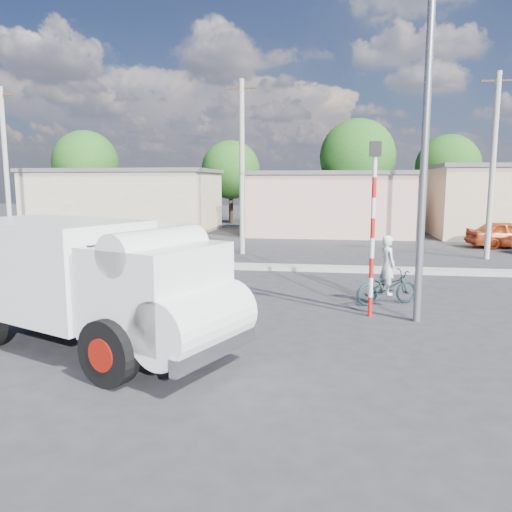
# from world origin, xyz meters

# --- Properties ---
(ground_plane) EXTENTS (120.00, 120.00, 0.00)m
(ground_plane) POSITION_xyz_m (0.00, 0.00, 0.00)
(ground_plane) COLOR #29292C
(ground_plane) RESTS_ON ground
(median) EXTENTS (40.00, 0.80, 0.16)m
(median) POSITION_xyz_m (0.00, 8.00, 0.08)
(median) COLOR #99968E
(median) RESTS_ON ground
(truck) EXTENTS (6.66, 4.54, 2.60)m
(truck) POSITION_xyz_m (-2.49, -1.97, 1.44)
(truck) COLOR black
(truck) RESTS_ON ground
(bicycle) EXTENTS (1.94, 1.34, 0.97)m
(bicycle) POSITION_xyz_m (3.74, 2.83, 0.48)
(bicycle) COLOR #14282A
(bicycle) RESTS_ON ground
(cyclist) EXTENTS (0.60, 0.70, 1.64)m
(cyclist) POSITION_xyz_m (3.74, 2.83, 0.82)
(cyclist) COLOR white
(cyclist) RESTS_ON ground
(car_red) EXTENTS (4.31, 2.26, 1.40)m
(car_red) POSITION_xyz_m (11.23, 16.16, 0.70)
(car_red) COLOR #A93B16
(car_red) RESTS_ON ground
(traffic_pole) EXTENTS (0.28, 0.18, 4.36)m
(traffic_pole) POSITION_xyz_m (3.20, 1.50, 2.59)
(traffic_pole) COLOR red
(traffic_pole) RESTS_ON ground
(streetlight) EXTENTS (2.34, 0.22, 9.00)m
(streetlight) POSITION_xyz_m (4.14, 1.20, 4.96)
(streetlight) COLOR slate
(streetlight) RESTS_ON ground
(building_row) EXTENTS (37.80, 7.30, 4.44)m
(building_row) POSITION_xyz_m (1.10, 22.00, 2.13)
(building_row) COLOR #BDAB8F
(building_row) RESTS_ON ground
(tree_row) EXTENTS (51.24, 7.43, 8.42)m
(tree_row) POSITION_xyz_m (7.45, 28.53, 4.96)
(tree_row) COLOR #38281E
(tree_row) RESTS_ON ground
(utility_poles) EXTENTS (35.40, 0.24, 8.00)m
(utility_poles) POSITION_xyz_m (3.25, 12.00, 4.07)
(utility_poles) COLOR #99968E
(utility_poles) RESTS_ON ground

